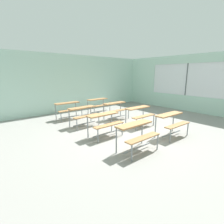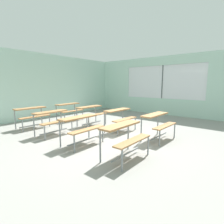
% 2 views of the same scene
% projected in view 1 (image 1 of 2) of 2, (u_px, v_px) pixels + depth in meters
% --- Properties ---
extents(ground, '(10.00, 9.00, 0.05)m').
position_uv_depth(ground, '(127.00, 133.00, 5.92)').
color(ground, gray).
extents(wall_back, '(10.00, 0.12, 3.00)m').
position_uv_depth(wall_back, '(68.00, 83.00, 8.95)').
color(wall_back, silver).
rests_on(wall_back, ground).
extents(wall_right, '(0.12, 9.00, 3.00)m').
position_uv_depth(wall_right, '(198.00, 85.00, 8.60)').
color(wall_right, silver).
rests_on(wall_right, ground).
extents(desk_bench_r0c0, '(1.10, 0.59, 0.74)m').
position_uv_depth(desk_bench_r0c0, '(137.00, 131.00, 4.34)').
color(desk_bench_r0c0, '#A87547').
rests_on(desk_bench_r0c0, ground).
extents(desk_bench_r0c1, '(1.12, 0.62, 0.74)m').
position_uv_depth(desk_bench_r0c1, '(172.00, 120.00, 5.39)').
color(desk_bench_r0c1, '#A87547').
rests_on(desk_bench_r0c1, ground).
extents(desk_bench_r1c0, '(1.11, 0.61, 0.74)m').
position_uv_depth(desk_bench_r1c0, '(105.00, 120.00, 5.39)').
color(desk_bench_r1c0, '#A87547').
rests_on(desk_bench_r1c0, ground).
extents(desk_bench_r1c1, '(1.11, 0.61, 0.74)m').
position_uv_depth(desk_bench_r1c1, '(140.00, 112.00, 6.46)').
color(desk_bench_r1c1, '#A87547').
rests_on(desk_bench_r1c1, ground).
extents(desk_bench_r2c0, '(1.13, 0.64, 0.74)m').
position_uv_depth(desk_bench_r2c0, '(84.00, 112.00, 6.47)').
color(desk_bench_r2c0, '#A87547').
rests_on(desk_bench_r2c0, ground).
extents(desk_bench_r2c1, '(1.10, 0.60, 0.74)m').
position_uv_depth(desk_bench_r2c1, '(116.00, 107.00, 7.47)').
color(desk_bench_r2c1, '#A87547').
rests_on(desk_bench_r2c1, ground).
extents(desk_bench_r3c0, '(1.11, 0.60, 0.74)m').
position_uv_depth(desk_bench_r3c0, '(68.00, 107.00, 7.49)').
color(desk_bench_r3c0, '#A87547').
rests_on(desk_bench_r3c0, ground).
extents(desk_bench_r3c1, '(1.11, 0.61, 0.74)m').
position_uv_depth(desk_bench_r3c1, '(99.00, 103.00, 8.57)').
color(desk_bench_r3c1, '#A87547').
rests_on(desk_bench_r3c1, ground).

